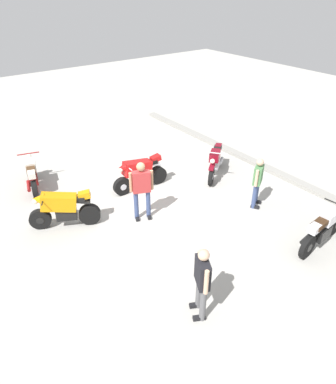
% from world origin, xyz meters
% --- Properties ---
extents(ground_plane, '(40.00, 40.00, 0.00)m').
position_xyz_m(ground_plane, '(0.00, 0.00, 0.00)').
color(ground_plane, '#ADAAA3').
extents(curb_edge, '(14.00, 0.30, 0.15)m').
position_xyz_m(curb_edge, '(0.00, 4.60, 0.07)').
color(curb_edge, gray).
rests_on(curb_edge, ground).
extents(motorcycle_red_sportbike, '(0.70, 1.96, 1.14)m').
position_xyz_m(motorcycle_red_sportbike, '(-1.22, 0.17, 0.59)').
color(motorcycle_red_sportbike, black).
rests_on(motorcycle_red_sportbike, ground).
extents(motorcycle_maroon_cruiser, '(1.38, 1.72, 1.09)m').
position_xyz_m(motorcycle_maroon_cruiser, '(-0.46, 2.82, 0.52)').
color(motorcycle_maroon_cruiser, black).
rests_on(motorcycle_maroon_cruiser, ground).
extents(motorcycle_orange_sportbike, '(1.07, 1.83, 1.14)m').
position_xyz_m(motorcycle_orange_sportbike, '(-0.74, -2.65, 0.59)').
color(motorcycle_orange_sportbike, black).
rests_on(motorcycle_orange_sportbike, ground).
extents(motorcycle_silver_cruiser, '(0.70, 2.09, 1.09)m').
position_xyz_m(motorcycle_silver_cruiser, '(4.05, 2.37, 0.52)').
color(motorcycle_silver_cruiser, black).
rests_on(motorcycle_silver_cruiser, ground).
extents(motorcycle_cream_vintage, '(1.92, 0.88, 1.07)m').
position_xyz_m(motorcycle_cream_vintage, '(-3.36, -2.65, 0.49)').
color(motorcycle_cream_vintage, black).
rests_on(motorcycle_cream_vintage, ground).
extents(person_in_black_shirt, '(0.62, 0.48, 1.70)m').
position_xyz_m(person_in_black_shirt, '(3.85, -1.62, 0.98)').
color(person_in_black_shirt, '#59595B').
rests_on(person_in_black_shirt, ground).
extents(person_in_red_shirt, '(0.46, 0.66, 1.79)m').
position_xyz_m(person_in_red_shirt, '(0.22, -0.68, 1.04)').
color(person_in_red_shirt, '#384772').
rests_on(person_in_red_shirt, ground).
extents(person_in_green_shirt, '(0.47, 0.58, 1.58)m').
position_xyz_m(person_in_green_shirt, '(1.73, 2.45, 0.89)').
color(person_in_green_shirt, '#384772').
rests_on(person_in_green_shirt, ground).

